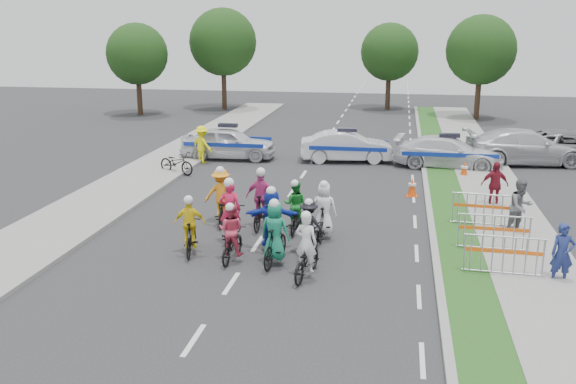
% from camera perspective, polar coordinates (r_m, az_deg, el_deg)
% --- Properties ---
extents(ground, '(90.00, 90.00, 0.00)m').
position_cam_1_polar(ground, '(16.22, -5.06, -8.11)').
color(ground, '#28282B').
rests_on(ground, ground).
extents(curb_right, '(0.20, 60.00, 0.12)m').
position_cam_1_polar(curb_right, '(20.41, 12.67, -3.34)').
color(curb_right, gray).
rests_on(curb_right, ground).
extents(grass_strip, '(1.20, 60.00, 0.11)m').
position_cam_1_polar(grass_strip, '(20.47, 14.63, -3.44)').
color(grass_strip, '#174817').
rests_on(grass_strip, ground).
extents(sidewalk_right, '(2.40, 60.00, 0.13)m').
position_cam_1_polar(sidewalk_right, '(20.70, 19.61, -3.59)').
color(sidewalk_right, gray).
rests_on(sidewalk_right, ground).
extents(sidewalk_left, '(3.00, 60.00, 0.13)m').
position_cam_1_polar(sidewalk_left, '(22.91, -17.68, -1.68)').
color(sidewalk_left, gray).
rests_on(sidewalk_left, ground).
extents(rider_0, '(0.92, 1.84, 1.79)m').
position_cam_1_polar(rider_0, '(16.32, 1.64, -5.65)').
color(rider_0, black).
rests_on(rider_0, ground).
extents(rider_1, '(0.84, 1.82, 1.86)m').
position_cam_1_polar(rider_1, '(17.11, -1.16, -4.20)').
color(rider_1, black).
rests_on(rider_1, ground).
extents(rider_2, '(0.72, 1.65, 1.66)m').
position_cam_1_polar(rider_2, '(17.52, -5.05, -4.15)').
color(rider_2, black).
rests_on(rider_2, ground).
extents(rider_3, '(0.92, 1.69, 1.72)m').
position_cam_1_polar(rider_3, '(18.11, -8.65, -3.47)').
color(rider_3, black).
rests_on(rider_3, ground).
extents(rider_4, '(1.00, 1.71, 1.66)m').
position_cam_1_polar(rider_4, '(17.84, 1.87, -3.63)').
color(rider_4, black).
rests_on(rider_4, ground).
extents(rider_5, '(1.57, 1.87, 1.91)m').
position_cam_1_polar(rider_5, '(18.14, -1.44, -2.82)').
color(rider_5, black).
rests_on(rider_5, ground).
extents(rider_6, '(0.88, 2.03, 2.01)m').
position_cam_1_polar(rider_6, '(18.82, -5.12, -2.67)').
color(rider_6, black).
rests_on(rider_6, ground).
extents(rider_7, '(0.78, 1.74, 1.81)m').
position_cam_1_polar(rider_7, '(19.21, 3.21, -2.12)').
color(rider_7, black).
rests_on(rider_7, ground).
extents(rider_8, '(0.71, 1.66, 1.68)m').
position_cam_1_polar(rider_8, '(19.82, 0.63, -1.79)').
color(rider_8, black).
rests_on(rider_8, ground).
extents(rider_9, '(1.01, 1.90, 1.97)m').
position_cam_1_polar(rider_9, '(20.18, -2.35, -1.13)').
color(rider_9, black).
rests_on(rider_9, ground).
extents(rider_10, '(1.15, 1.96, 1.91)m').
position_cam_1_polar(rider_10, '(20.71, -5.93, -0.83)').
color(rider_10, black).
rests_on(rider_10, ground).
extents(police_car_0, '(4.56, 2.07, 1.52)m').
position_cam_1_polar(police_car_0, '(30.64, -5.32, 4.37)').
color(police_car_0, silver).
rests_on(police_car_0, ground).
extents(police_car_1, '(4.44, 2.07, 1.41)m').
position_cam_1_polar(police_car_1, '(30.03, 5.25, 4.05)').
color(police_car_1, silver).
rests_on(police_car_1, ground).
extents(police_car_2, '(4.97, 2.55, 1.38)m').
position_cam_1_polar(police_car_2, '(29.51, 14.07, 3.44)').
color(police_car_2, silver).
rests_on(police_car_2, ground).
extents(civilian_sedan, '(5.73, 2.90, 1.59)m').
position_cam_1_polar(civilian_sedan, '(31.26, 20.38, 3.78)').
color(civilian_sedan, silver).
rests_on(civilian_sedan, ground).
extents(civilian_suv, '(5.61, 2.95, 1.51)m').
position_cam_1_polar(civilian_suv, '(32.29, 23.85, 3.68)').
color(civilian_suv, slate).
rests_on(civilian_suv, ground).
extents(spectator_0, '(0.59, 0.41, 1.56)m').
position_cam_1_polar(spectator_0, '(17.27, 23.21, -5.08)').
color(spectator_0, navy).
rests_on(spectator_0, ground).
extents(spectator_1, '(1.06, 1.00, 1.73)m').
position_cam_1_polar(spectator_1, '(20.78, 19.98, -1.24)').
color(spectator_1, slate).
rests_on(spectator_1, ground).
extents(spectator_2, '(1.01, 0.55, 1.64)m').
position_cam_1_polar(spectator_2, '(23.48, 17.89, 0.61)').
color(spectator_2, maroon).
rests_on(spectator_2, ground).
extents(marshal_hiviz, '(1.28, 1.10, 1.72)m').
position_cam_1_polar(marshal_hiviz, '(29.84, -7.64, 4.21)').
color(marshal_hiviz, '#FFF70D').
rests_on(marshal_hiviz, ground).
extents(barrier_0, '(2.02, 0.60, 1.12)m').
position_cam_1_polar(barrier_0, '(17.17, 18.59, -5.52)').
color(barrier_0, '#A5A8AD').
rests_on(barrier_0, ground).
extents(barrier_1, '(2.02, 0.57, 1.12)m').
position_cam_1_polar(barrier_1, '(18.91, 17.81, -3.59)').
color(barrier_1, '#A5A8AD').
rests_on(barrier_1, ground).
extents(barrier_2, '(2.04, 0.69, 1.12)m').
position_cam_1_polar(barrier_2, '(21.07, 17.02, -1.64)').
color(barrier_2, '#A5A8AD').
rests_on(barrier_2, ground).
extents(cone_0, '(0.40, 0.40, 0.70)m').
position_cam_1_polar(cone_0, '(24.38, 10.97, 0.41)').
color(cone_0, '#F24C0C').
rests_on(cone_0, ground).
extents(cone_1, '(0.40, 0.40, 0.70)m').
position_cam_1_polar(cone_1, '(27.81, 15.40, 1.93)').
color(cone_1, '#F24C0C').
rests_on(cone_1, ground).
extents(parked_bike, '(1.95, 1.35, 0.97)m').
position_cam_1_polar(parked_bike, '(27.87, -9.88, 2.58)').
color(parked_bike, black).
rests_on(parked_bike, ground).
extents(tree_0, '(4.20, 4.20, 6.30)m').
position_cam_1_polar(tree_0, '(46.10, -13.28, 11.85)').
color(tree_0, '#382619').
rests_on(tree_0, ground).
extents(tree_1, '(4.55, 4.55, 6.82)m').
position_cam_1_polar(tree_1, '(44.72, 16.79, 11.99)').
color(tree_1, '#382619').
rests_on(tree_1, ground).
extents(tree_3, '(4.90, 4.90, 7.35)m').
position_cam_1_polar(tree_3, '(48.20, -5.80, 13.11)').
color(tree_3, '#382619').
rests_on(tree_3, ground).
extents(tree_4, '(4.20, 4.20, 6.30)m').
position_cam_1_polar(tree_4, '(48.45, 9.01, 12.18)').
color(tree_4, '#382619').
rests_on(tree_4, ground).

